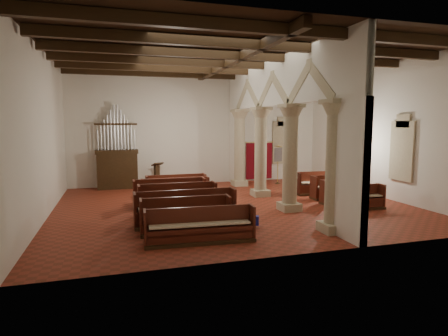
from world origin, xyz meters
TOP-DOWN VIEW (x-y plane):
  - floor at (0.00, 0.00)m, footprint 14.00×14.00m
  - ceiling at (0.00, 0.00)m, footprint 14.00×14.00m
  - wall_back at (0.00, 6.00)m, footprint 14.00×0.02m
  - wall_front at (0.00, -6.00)m, footprint 14.00×0.02m
  - wall_left at (-7.00, 0.00)m, footprint 0.02×12.00m
  - wall_right at (7.00, 0.00)m, footprint 0.02×12.00m
  - ceiling_beams at (0.00, 0.00)m, footprint 13.80×11.80m
  - arcade at (1.80, 0.00)m, footprint 0.90×11.90m
  - window_right_a at (6.98, -1.50)m, footprint 0.03×1.00m
  - window_right_b at (6.98, 2.50)m, footprint 0.03×1.00m
  - window_back at (5.00, 5.98)m, footprint 1.00×0.03m
  - pipe_organ at (-4.50, 5.50)m, footprint 2.10×0.85m
  - lectern at (-2.49, 5.49)m, footprint 0.65×0.69m
  - dossal_curtain at (3.50, 5.92)m, footprint 1.80×0.07m
  - processional_banner at (4.03, 4.46)m, footprint 0.50×0.63m
  - hymnal_box_a at (-0.99, -4.36)m, footprint 0.36×0.32m
  - hymnal_box_b at (-0.37, -3.39)m, footprint 0.36×0.33m
  - hymnal_box_c at (-1.23, -0.31)m, footprint 0.39×0.33m
  - tube_heater_a at (-3.29, -3.98)m, footprint 0.91×0.11m
  - tube_heater_b at (-1.67, -4.28)m, footprint 1.03×0.21m
  - nave_pew_0 at (-2.37, -4.34)m, footprint 3.15×0.86m
  - nave_pew_1 at (-2.58, -3.24)m, footprint 2.80×0.85m
  - nave_pew_2 at (-2.42, -2.37)m, footprint 3.37×0.79m
  - nave_pew_3 at (-1.95, -1.66)m, footprint 2.62×0.77m
  - nave_pew_4 at (-2.43, -0.86)m, footprint 2.88×0.77m
  - nave_pew_5 at (-2.53, 0.48)m, footprint 2.88×0.79m
  - nave_pew_6 at (-2.13, 1.50)m, footprint 2.91×0.78m
  - nave_pew_7 at (-1.96, 2.40)m, footprint 2.72×0.71m
  - aisle_pew_0 at (4.58, -2.07)m, footprint 1.94×0.71m
  - aisle_pew_1 at (4.59, -0.99)m, footprint 2.11×0.81m
  - aisle_pew_2 at (4.59, 0.01)m, footprint 1.79×0.73m
  - aisle_pew_3 at (4.46, 1.13)m, footprint 1.90×0.83m

SIDE VIEW (x-z plane):
  - floor at x=0.00m, z-range 0.00..0.00m
  - tube_heater_a at x=-3.29m, z-range 0.11..0.21m
  - tube_heater_b at x=-1.67m, z-range 0.11..0.21m
  - hymnal_box_b at x=-0.37m, z-range 0.10..0.39m
  - hymnal_box_a at x=-0.99m, z-range 0.10..0.39m
  - hymnal_box_c at x=-1.23m, z-range 0.10..0.45m
  - nave_pew_3 at x=-1.95m, z-range -0.16..0.79m
  - aisle_pew_0 at x=4.58m, z-range -0.16..0.80m
  - nave_pew_0 at x=-2.37m, z-range -0.17..0.83m
  - nave_pew_6 at x=-2.13m, z-range -0.17..0.83m
  - nave_pew_7 at x=-1.96m, z-range -0.17..0.84m
  - aisle_pew_1 at x=4.59m, z-range -0.17..0.86m
  - aisle_pew_2 at x=4.59m, z-range -0.17..0.88m
  - nave_pew_1 at x=-2.58m, z-range -0.18..0.91m
  - aisle_pew_3 at x=4.46m, z-range -0.17..0.90m
  - nave_pew_5 at x=-2.53m, z-range -0.19..0.94m
  - nave_pew_2 at x=-2.42m, z-range -0.20..0.95m
  - nave_pew_4 at x=-2.43m, z-range -0.19..0.96m
  - lectern at x=-2.49m, z-range -0.11..1.19m
  - processional_banner at x=4.03m, z-range -0.32..1.85m
  - dossal_curtain at x=3.50m, z-range 0.08..2.25m
  - pipe_organ at x=-4.50m, z-range -0.83..3.57m
  - window_right_a at x=6.98m, z-range 1.10..3.30m
  - window_right_b at x=6.98m, z-range 1.10..3.30m
  - window_back at x=5.00m, z-range 1.10..3.30m
  - wall_back at x=0.00m, z-range 0.00..6.00m
  - wall_front at x=0.00m, z-range 0.00..6.00m
  - wall_left at x=-7.00m, z-range 0.00..6.00m
  - wall_right at x=7.00m, z-range 0.00..6.00m
  - arcade at x=1.80m, z-range 0.56..6.56m
  - ceiling_beams at x=0.00m, z-range 5.67..5.97m
  - ceiling at x=0.00m, z-range 6.00..6.00m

